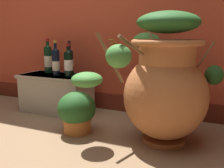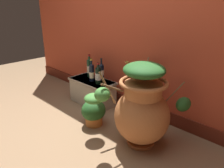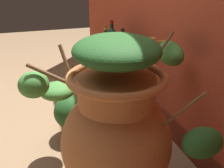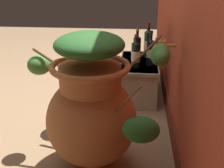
% 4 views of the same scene
% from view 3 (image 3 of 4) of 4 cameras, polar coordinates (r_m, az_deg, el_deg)
% --- Properties ---
extents(ground_plane, '(7.00, 7.00, 0.00)m').
position_cam_3_polar(ground_plane, '(2.10, -19.65, -11.53)').
color(ground_plane, '#896B4C').
extents(terracotta_urn, '(0.90, 0.90, 0.86)m').
position_cam_3_polar(terracotta_urn, '(1.43, 0.83, -8.28)').
color(terracotta_urn, '#B26638').
rests_on(terracotta_urn, ground_plane).
extents(stone_ledge, '(0.67, 0.34, 0.35)m').
position_cam_3_polar(stone_ledge, '(2.52, -0.80, 0.65)').
color(stone_ledge, '#B2A893').
rests_on(stone_ledge, ground_plane).
extents(wine_bottle_left, '(0.08, 0.08, 0.29)m').
position_cam_3_polar(wine_bottle_left, '(2.26, -0.43, 5.67)').
color(wine_bottle_left, black).
rests_on(wine_bottle_left, stone_ledge).
extents(wine_bottle_middle, '(0.07, 0.07, 0.31)m').
position_cam_3_polar(wine_bottle_middle, '(2.39, -1.23, 6.72)').
color(wine_bottle_middle, black).
rests_on(wine_bottle_middle, stone_ledge).
extents(wine_bottle_right, '(0.07, 0.07, 0.31)m').
position_cam_3_polar(wine_bottle_right, '(2.37, 2.03, 6.56)').
color(wine_bottle_right, black).
rests_on(wine_bottle_right, stone_ledge).
extents(wine_bottle_back, '(0.08, 0.08, 0.33)m').
position_cam_3_polar(wine_bottle_back, '(2.57, -0.08, 8.20)').
color(wine_bottle_back, black).
rests_on(wine_bottle_back, stone_ledge).
extents(potted_shrub, '(0.27, 0.29, 0.31)m').
position_cam_3_polar(potted_shrub, '(2.05, -7.25, -6.01)').
color(potted_shrub, '#C17033').
rests_on(potted_shrub, ground_plane).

